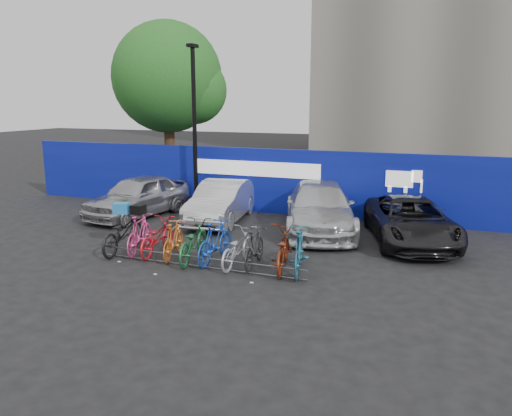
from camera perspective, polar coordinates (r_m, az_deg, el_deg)
The scene contains 21 objects.
ground at distance 13.24m, azimuth -5.26°, elevation -6.05°, with size 100.00×100.00×0.00m, color black.
hoarding at distance 18.38m, azimuth 2.90°, elevation 3.02°, with size 22.00×0.18×2.40m.
tree at distance 24.66m, azimuth -9.56°, elevation 14.22°, with size 5.40×5.20×7.80m.
lamppost at distance 18.86m, azimuth -7.05°, elevation 9.49°, with size 0.25×0.50×6.11m.
bike_rack at distance 12.68m, azimuth -6.47°, elevation -6.14°, with size 5.60×0.03×0.30m.
car_0 at distance 18.53m, azimuth -13.32°, elevation 1.35°, with size 1.77×4.40×1.50m, color #A8A7AC.
car_1 at distance 17.31m, azimuth -3.98°, elevation 0.72°, with size 1.48×4.24×1.40m, color silver.
car_2 at distance 16.20m, azimuth 7.29°, elevation 0.06°, with size 2.11×5.19×1.51m, color silver.
car_3 at distance 15.42m, azimuth 17.26°, elevation -1.39°, with size 2.18×4.72×1.31m, color black.
bike_0 at distance 14.32m, azimuth -14.97°, elevation -2.73°, with size 0.72×2.08×1.09m, color black.
bike_1 at distance 14.16m, azimuth -13.17°, elevation -2.81°, with size 0.51×1.81×1.09m, color #DC3E83.
bike_2 at distance 13.93m, azimuth -11.24°, elevation -3.22°, with size 0.64×1.85×0.97m, color red.
bike_3 at distance 13.49m, azimuth -9.42°, elevation -3.61°, with size 0.47×1.65×0.99m, color orange.
bike_4 at distance 13.18m, azimuth -7.23°, elevation -3.79°, with size 0.70×1.99×1.05m, color #1C6533.
bike_5 at distance 13.01m, azimuth -4.66°, elevation -3.82°, with size 0.52×1.84×1.11m, color #1743B4.
bike_6 at distance 12.69m, azimuth -2.12°, elevation -4.57°, with size 0.63×1.81×0.95m, color #A4A6AB.
bike_7 at distance 12.61m, azimuth -0.18°, elevation -4.55°, with size 0.47×1.67×1.00m, color #252528.
bike_8 at distance 12.41m, azimuth 3.01°, elevation -4.74°, with size 0.69×1.99×1.04m, color maroon.
bike_9 at distance 12.20m, azimuth 4.94°, elevation -4.83°, with size 0.54×1.90×1.14m, color #225B73.
cargo_crate at distance 14.16m, azimuth -15.12°, elevation -0.03°, with size 0.41×0.31×0.29m, color #2072B7.
cargo_topcase at distance 14.00m, azimuth -13.30°, elevation -0.16°, with size 0.34×0.31×0.25m, color black.
Camera 1 is at (5.57, -11.27, 4.14)m, focal length 35.00 mm.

